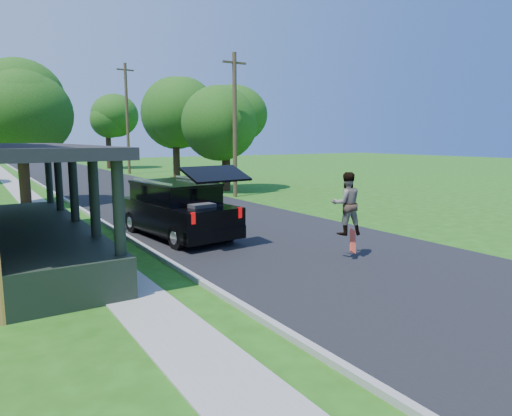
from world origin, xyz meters
TOP-DOWN VIEW (x-y plane):
  - ground at (0.00, 0.00)m, footprint 140.00×140.00m
  - street at (0.00, 20.00)m, footprint 8.00×120.00m
  - curb at (-4.05, 20.00)m, footprint 0.15×120.00m
  - sidewalk at (-5.60, 20.00)m, footprint 1.30×120.00m
  - black_suv at (-2.49, 6.28)m, footprint 2.54×5.51m
  - skateboarder at (0.32, 1.18)m, footprint 1.02×0.91m
  - skateboard at (0.53, 1.10)m, footprint 0.56×0.49m
  - tree_left_mid at (-6.03, 17.23)m, footprint 5.01×5.06m
  - tree_right_near at (5.46, 17.50)m, footprint 6.10×5.85m
  - tree_right_mid at (5.65, 25.98)m, footprint 6.33×6.50m
  - tree_right_far at (4.98, 43.43)m, footprint 6.15×6.36m
  - utility_pole_near at (4.50, 14.59)m, footprint 1.47×0.24m
  - utility_pole_far at (4.58, 34.81)m, footprint 1.64×0.33m

SIDE VIEW (x-z plane):
  - ground at x=0.00m, z-range 0.00..0.00m
  - street at x=0.00m, z-range -0.01..0.01m
  - curb at x=-4.05m, z-range -0.06..0.06m
  - sidewalk at x=-5.60m, z-range -0.01..0.01m
  - skateboard at x=0.53m, z-range 0.14..0.78m
  - black_suv at x=-2.49m, z-range -0.29..2.19m
  - skateboarder at x=0.32m, z-range 0.67..2.40m
  - utility_pole_near at x=4.50m, z-range 0.13..8.09m
  - tree_right_near at x=5.46m, z-range 0.90..8.21m
  - tree_left_mid at x=-6.03m, z-range 1.29..8.66m
  - utility_pole_far at x=4.58m, z-range 0.15..10.25m
  - tree_right_far at x=4.98m, z-range 1.42..9.64m
  - tree_right_mid at x=5.65m, z-range 1.39..9.73m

